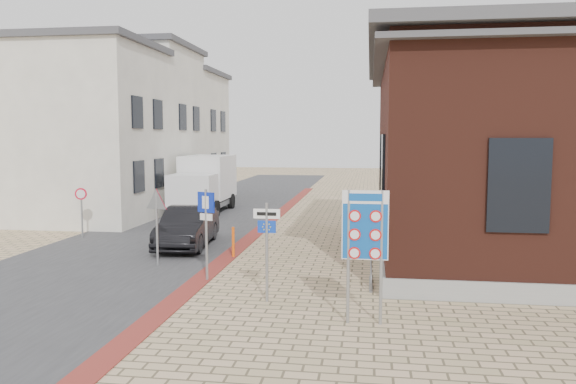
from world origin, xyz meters
The scene contains 16 objects.
ground centered at (0.00, 0.00, 0.00)m, with size 120.00×120.00×0.00m, color tan.
road_strip centered at (-5.50, 15.00, 0.01)m, with size 7.00×60.00×0.02m, color #38383A.
curb_strip centered at (-2.00, 10.00, 0.01)m, with size 0.60×40.00×0.02m, color maroon.
brick_building centered at (8.99, 7.00, 3.49)m, with size 13.00×13.00×6.80m.
townhouse_near centered at (-10.99, 12.00, 4.17)m, with size 7.40×6.40×8.30m.
townhouse_mid centered at (-10.99, 18.00, 4.57)m, with size 7.40×6.40×9.10m.
townhouse_far centered at (-10.99, 24.00, 4.17)m, with size 7.40×6.40×8.30m.
bike_rack centered at (2.65, 2.20, 0.26)m, with size 0.08×1.80×0.60m.
sedan centered at (-3.85, 6.52, 0.72)m, with size 1.52×4.35×1.43m, color black.
box_truck centered at (-6.02, 15.84, 1.52)m, with size 2.48×5.65×2.94m.
border_sign centered at (2.50, -0.98, 2.03)m, with size 0.97×0.07×2.83m.
essen_sign centered at (0.19, 0.30, 1.57)m, with size 0.64×0.07×2.38m.
parking_sign centered at (-1.80, 2.00, 1.71)m, with size 0.52×0.25×2.51m.
yield_sign centered at (-3.80, 3.50, 1.76)m, with size 0.81×0.26×2.32m.
speed_sign centered at (-8.50, 7.65, 1.28)m, with size 0.46×0.12×1.96m.
bollard centered at (-1.80, 5.00, 0.50)m, with size 0.09×0.09×1.01m, color #FB5D0D.
Camera 1 is at (2.58, -12.60, 3.91)m, focal length 35.00 mm.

